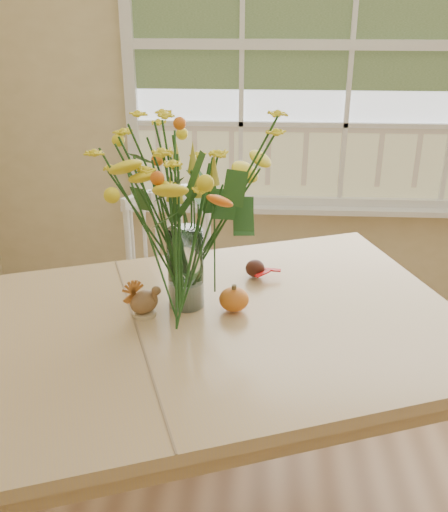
{
  "coord_description": "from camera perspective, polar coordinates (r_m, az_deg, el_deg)",
  "views": [
    {
      "loc": [
        -0.46,
        -0.96,
        1.83
      ],
      "look_at": [
        -0.56,
        0.74,
        1.05
      ],
      "focal_mm": 42.0,
      "sensor_mm": 36.0,
      "label": 1
    }
  ],
  "objects": [
    {
      "name": "wall_back",
      "position": [
        3.28,
        11.72,
        15.67
      ],
      "size": [
        4.0,
        0.02,
        2.7
      ],
      "primitive_type": "cube",
      "color": "#D1BD86",
      "rests_on": "floor"
    },
    {
      "name": "window",
      "position": [
        3.22,
        12.1,
        18.75
      ],
      "size": [
        2.42,
        0.12,
        1.74
      ],
      "color": "silver",
      "rests_on": "wall_back"
    },
    {
      "name": "dining_table",
      "position": [
        2.0,
        -0.03,
        -8.39
      ],
      "size": [
        1.84,
        1.57,
        0.83
      ],
      "rotation": [
        0.0,
        0.0,
        0.35
      ],
      "color": "tan",
      "rests_on": "floor"
    },
    {
      "name": "windsor_chair",
      "position": [
        2.79,
        -4.17,
        -2.94
      ],
      "size": [
        0.61,
        0.61,
        0.97
      ],
      "rotation": [
        0.0,
        0.0,
        0.59
      ],
      "color": "white",
      "rests_on": "floor"
    },
    {
      "name": "flower_vase",
      "position": [
        1.89,
        -3.89,
        6.24
      ],
      "size": [
        0.57,
        0.57,
        0.68
      ],
      "color": "white",
      "rests_on": "dining_table"
    },
    {
      "name": "pumpkin",
      "position": [
        1.99,
        0.95,
        -4.25
      ],
      "size": [
        0.1,
        0.1,
        0.08
      ],
      "primitive_type": "ellipsoid",
      "color": "#D45219",
      "rests_on": "dining_table"
    },
    {
      "name": "turkey_figurine",
      "position": [
        1.98,
        -7.63,
        -4.37
      ],
      "size": [
        0.12,
        0.11,
        0.12
      ],
      "rotation": [
        0.0,
        0.0,
        0.64
      ],
      "color": "#CCB78C",
      "rests_on": "dining_table"
    },
    {
      "name": "dark_gourd",
      "position": [
        2.22,
        2.98,
        -1.26
      ],
      "size": [
        0.13,
        0.08,
        0.06
      ],
      "color": "#38160F",
      "rests_on": "dining_table"
    }
  ]
}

